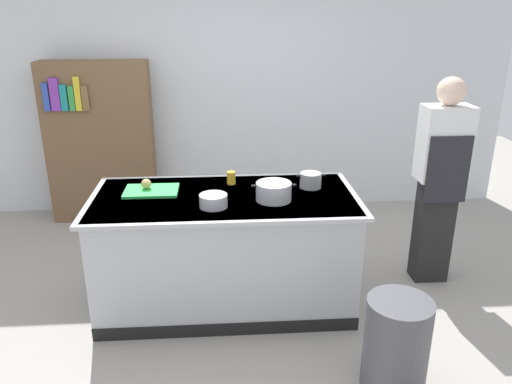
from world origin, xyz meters
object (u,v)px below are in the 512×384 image
at_px(mixing_bowl, 213,201).
at_px(trash_bin, 396,345).
at_px(juice_cup, 231,178).
at_px(person_chef, 440,178).
at_px(onion, 146,184).
at_px(sauce_pan, 311,180).
at_px(bookshelf, 100,142).
at_px(stock_pot, 274,191).

bearing_deg(mixing_bowl, trash_bin, -37.02).
distance_m(juice_cup, person_chef, 1.69).
xyz_separation_m(onion, sauce_pan, (1.25, -0.00, 0.00)).
relative_size(mixing_bowl, bookshelf, 0.12).
bearing_deg(mixing_bowl, sauce_pan, 24.97).
relative_size(sauce_pan, trash_bin, 0.38).
xyz_separation_m(trash_bin, bookshelf, (-2.30, 2.83, 0.55)).
distance_m(mixing_bowl, bookshelf, 2.35).
bearing_deg(juice_cup, mixing_bowl, -106.13).
height_order(sauce_pan, bookshelf, bookshelf).
height_order(stock_pot, bookshelf, bookshelf).
xyz_separation_m(stock_pot, trash_bin, (0.66, -0.92, -0.66)).
bearing_deg(juice_cup, person_chef, -0.45).
bearing_deg(onion, stock_pot, -14.99).
relative_size(stock_pot, trash_bin, 0.53).
distance_m(mixing_bowl, person_chef, 1.88).
bearing_deg(bookshelf, mixing_bowl, -58.81).
bearing_deg(juice_cup, stock_pot, -51.45).
distance_m(person_chef, bookshelf, 3.41).
distance_m(juice_cup, bookshelf, 2.05).
height_order(sauce_pan, trash_bin, sauce_pan).
bearing_deg(person_chef, bookshelf, 73.86).
bearing_deg(bookshelf, stock_pot, -49.19).
height_order(onion, mixing_bowl, onion).
bearing_deg(onion, mixing_bowl, -34.55).
xyz_separation_m(stock_pot, mixing_bowl, (-0.43, -0.10, -0.02)).
bearing_deg(sauce_pan, onion, 179.85).
relative_size(sauce_pan, juice_cup, 2.31).
distance_m(trash_bin, bookshelf, 3.69).
xyz_separation_m(mixing_bowl, trash_bin, (1.09, -0.82, -0.64)).
distance_m(sauce_pan, person_chef, 1.08).
bearing_deg(person_chef, sauce_pan, 106.73).
relative_size(stock_pot, bookshelf, 0.19).
xyz_separation_m(sauce_pan, mixing_bowl, (-0.74, -0.35, -0.01)).
height_order(person_chef, bookshelf, person_chef).
bearing_deg(mixing_bowl, bookshelf, 121.19).
bearing_deg(stock_pot, person_chef, 14.50).
bearing_deg(stock_pot, onion, 165.01).
xyz_separation_m(person_chef, bookshelf, (-3.04, 1.55, -0.06)).
distance_m(onion, person_chef, 2.33).
relative_size(sauce_pan, person_chef, 0.13).
distance_m(onion, bookshelf, 1.80).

